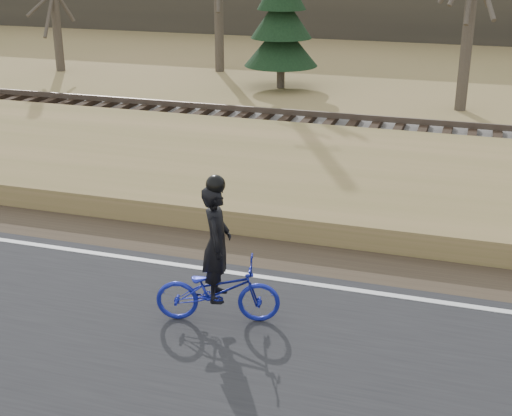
% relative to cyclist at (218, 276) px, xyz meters
% --- Properties ---
extents(ground, '(120.00, 120.00, 0.00)m').
position_rel_cyclist_xyz_m(ground, '(3.69, 1.25, -0.74)').
color(ground, '#97774C').
rests_on(ground, ground).
extents(edge_line, '(120.00, 0.12, 0.01)m').
position_rel_cyclist_xyz_m(edge_line, '(3.69, 1.45, -0.67)').
color(edge_line, silver).
rests_on(edge_line, road).
extents(shoulder, '(120.00, 1.60, 0.04)m').
position_rel_cyclist_xyz_m(shoulder, '(3.69, 2.45, -0.72)').
color(shoulder, '#473A2B').
rests_on(shoulder, ground).
extents(embankment, '(120.00, 5.00, 0.44)m').
position_rel_cyclist_xyz_m(embankment, '(3.69, 5.45, -0.52)').
color(embankment, '#97774C').
rests_on(embankment, ground).
extents(ballast, '(120.00, 3.00, 0.45)m').
position_rel_cyclist_xyz_m(ballast, '(3.69, 9.25, -0.51)').
color(ballast, slate).
rests_on(ballast, ground).
extents(railroad, '(120.00, 2.40, 0.29)m').
position_rel_cyclist_xyz_m(railroad, '(3.69, 9.25, -0.21)').
color(railroad, black).
rests_on(railroad, ballast).
extents(cyclist, '(1.82, 1.03, 2.14)m').
position_rel_cyclist_xyz_m(cyclist, '(0.00, 0.00, 0.00)').
color(cyclist, '#151E97').
rests_on(cyclist, road).
extents(conifer, '(2.60, 2.60, 5.22)m').
position_rel_cyclist_xyz_m(conifer, '(-3.68, 16.26, 1.73)').
color(conifer, '#50483A').
rests_on(conifer, ground).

